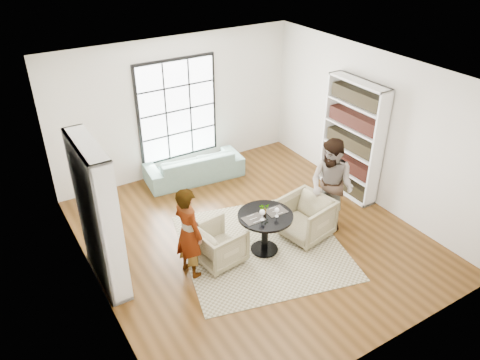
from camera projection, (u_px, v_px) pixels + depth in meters
ground at (252, 236)px, 8.53m from camera, size 6.00×6.00×0.00m
room_shell at (236, 163)px, 8.30m from camera, size 6.00×6.01×6.00m
rug at (262, 246)px, 8.27m from camera, size 3.30×3.30×0.01m
pedestal_table at (265, 225)px, 7.91m from camera, size 0.94×0.94×0.75m
sofa at (194, 166)px, 10.21m from camera, size 2.18×1.03×0.62m
armchair_left at (220, 244)px, 7.78m from camera, size 0.83×0.82×0.68m
armchair_right at (305, 218)px, 8.37m from camera, size 0.98×0.96×0.77m
person_left at (188, 233)px, 7.30m from camera, size 0.49×0.65×1.60m
person_right at (331, 186)px, 8.36m from camera, size 0.90×1.02×1.77m
placemat_left at (254, 219)px, 7.70m from camera, size 0.34×0.26×0.01m
placemat_right at (276, 211)px, 7.90m from camera, size 0.34×0.26×0.01m
cutlery_left at (254, 219)px, 7.69m from camera, size 0.14×0.22×0.01m
cutlery_right at (276, 211)px, 7.89m from camera, size 0.14×0.22×0.01m
wine_glass_left at (262, 213)px, 7.60m from camera, size 0.09×0.09×0.20m
wine_glass_right at (277, 210)px, 7.70m from camera, size 0.08×0.08×0.17m
flower_centerpiece at (264, 209)px, 7.80m from camera, size 0.17×0.15×0.19m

